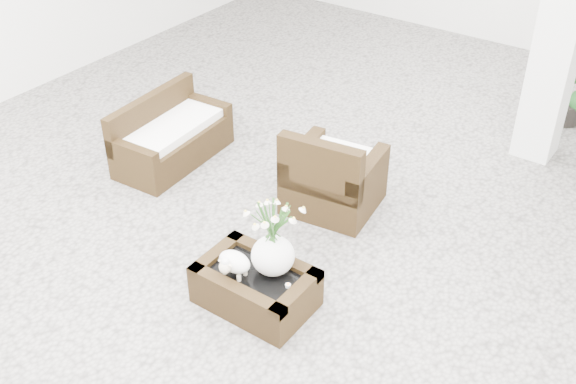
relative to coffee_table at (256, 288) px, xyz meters
The scene contains 7 objects.
ground 0.83m from the coffee_table, 102.68° to the left, with size 11.00×11.00×0.00m, color gray.
coffee_table is the anchor object (origin of this frame).
sheep_figurine 0.30m from the coffee_table, 140.19° to the right, with size 0.28×0.23×0.21m, color white.
planter_narcissus 0.57m from the coffee_table, 45.00° to the left, with size 0.44×0.44×0.80m, color white, non-canonical shape.
tealight 0.35m from the coffee_table, ahead, with size 0.04×0.04×0.03m, color white.
armchair 1.55m from the coffee_table, 98.49° to the left, with size 0.80×0.77×0.86m, color #32220E.
loveseat 2.39m from the coffee_table, 148.68° to the left, with size 1.30×0.62×0.69m, color #32220E.
Camera 1 is at (2.78, -4.03, 3.92)m, focal length 43.69 mm.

